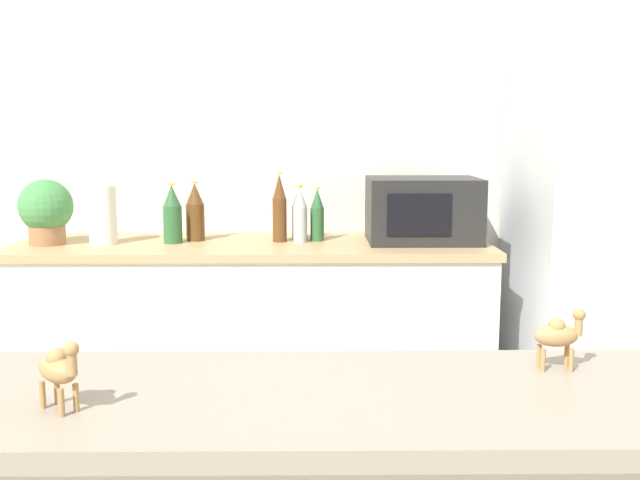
{
  "coord_description": "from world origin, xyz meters",
  "views": [
    {
      "loc": [
        -0.18,
        -0.68,
        1.42
      ],
      "look_at": [
        -0.15,
        1.42,
        1.1
      ],
      "focal_mm": 40.0,
      "sensor_mm": 36.0,
      "label": 1
    }
  ],
  "objects_px": {
    "refrigerator": "(629,253)",
    "back_bottle_0": "(195,213)",
    "camel_figurine": "(59,368)",
    "back_bottle_5": "(317,215)",
    "paper_towel_roll": "(103,215)",
    "back_bottle_1": "(172,215)",
    "microwave": "(423,210)",
    "back_bottle_4": "(300,214)",
    "back_bottle_3": "(279,209)",
    "camel_figurine_second": "(558,334)",
    "back_bottle_2": "(300,215)",
    "potted_plant": "(46,210)"
  },
  "relations": [
    {
      "from": "refrigerator",
      "to": "back_bottle_0",
      "type": "distance_m",
      "value": 1.89
    },
    {
      "from": "camel_figurine",
      "to": "refrigerator",
      "type": "bearing_deg",
      "value": 47.89
    },
    {
      "from": "back_bottle_5",
      "to": "camel_figurine",
      "type": "bearing_deg",
      "value": -101.25
    },
    {
      "from": "paper_towel_roll",
      "to": "camel_figurine",
      "type": "xyz_separation_m",
      "value": [
        0.51,
        -1.98,
        -0.0
      ]
    },
    {
      "from": "back_bottle_1",
      "to": "back_bottle_5",
      "type": "relative_size",
      "value": 1.09
    },
    {
      "from": "back_bottle_1",
      "to": "microwave",
      "type": "bearing_deg",
      "value": 1.61
    },
    {
      "from": "back_bottle_4",
      "to": "paper_towel_roll",
      "type": "bearing_deg",
      "value": -171.82
    },
    {
      "from": "back_bottle_5",
      "to": "microwave",
      "type": "bearing_deg",
      "value": -3.07
    },
    {
      "from": "back_bottle_0",
      "to": "back_bottle_3",
      "type": "distance_m",
      "value": 0.38
    },
    {
      "from": "camel_figurine_second",
      "to": "back_bottle_2",
      "type": "bearing_deg",
      "value": 105.15
    },
    {
      "from": "paper_towel_roll",
      "to": "potted_plant",
      "type": "bearing_deg",
      "value": -178.25
    },
    {
      "from": "paper_towel_roll",
      "to": "back_bottle_0",
      "type": "bearing_deg",
      "value": 14.47
    },
    {
      "from": "potted_plant",
      "to": "back_bottle_0",
      "type": "bearing_deg",
      "value": 9.67
    },
    {
      "from": "microwave",
      "to": "back_bottle_5",
      "type": "height_order",
      "value": "microwave"
    },
    {
      "from": "potted_plant",
      "to": "back_bottle_1",
      "type": "distance_m",
      "value": 0.53
    },
    {
      "from": "paper_towel_roll",
      "to": "back_bottle_2",
      "type": "height_order",
      "value": "paper_towel_roll"
    },
    {
      "from": "refrigerator",
      "to": "camel_figurine_second",
      "type": "distance_m",
      "value": 1.98
    },
    {
      "from": "refrigerator",
      "to": "camel_figurine_second",
      "type": "relative_size",
      "value": 15.84
    },
    {
      "from": "back_bottle_0",
      "to": "microwave",
      "type": "bearing_deg",
      "value": -2.12
    },
    {
      "from": "potted_plant",
      "to": "back_bottle_0",
      "type": "height_order",
      "value": "potted_plant"
    },
    {
      "from": "refrigerator",
      "to": "back_bottle_3",
      "type": "height_order",
      "value": "refrigerator"
    },
    {
      "from": "back_bottle_3",
      "to": "back_bottle_5",
      "type": "xyz_separation_m",
      "value": [
        0.17,
        0.02,
        -0.03
      ]
    },
    {
      "from": "microwave",
      "to": "potted_plant",
      "type": "bearing_deg",
      "value": -177.59
    },
    {
      "from": "back_bottle_2",
      "to": "back_bottle_3",
      "type": "xyz_separation_m",
      "value": [
        -0.09,
        0.02,
        0.03
      ]
    },
    {
      "from": "microwave",
      "to": "camel_figurine",
      "type": "xyz_separation_m",
      "value": [
        -0.87,
        -2.04,
        -0.02
      ]
    },
    {
      "from": "microwave",
      "to": "camel_figurine_second",
      "type": "height_order",
      "value": "microwave"
    },
    {
      "from": "back_bottle_3",
      "to": "camel_figurine_second",
      "type": "bearing_deg",
      "value": -72.45
    },
    {
      "from": "back_bottle_3",
      "to": "back_bottle_0",
      "type": "bearing_deg",
      "value": 174.64
    },
    {
      "from": "back_bottle_4",
      "to": "back_bottle_0",
      "type": "bearing_deg",
      "value": -177.15
    },
    {
      "from": "back_bottle_3",
      "to": "camel_figurine_second",
      "type": "relative_size",
      "value": 2.66
    },
    {
      "from": "back_bottle_0",
      "to": "camel_figurine",
      "type": "bearing_deg",
      "value": -86.45
    },
    {
      "from": "back_bottle_3",
      "to": "back_bottle_4",
      "type": "bearing_deg",
      "value": 33.68
    },
    {
      "from": "paper_towel_roll",
      "to": "back_bottle_3",
      "type": "bearing_deg",
      "value": 4.76
    },
    {
      "from": "refrigerator",
      "to": "paper_towel_roll",
      "type": "bearing_deg",
      "value": 178.79
    },
    {
      "from": "potted_plant",
      "to": "camel_figurine_second",
      "type": "relative_size",
      "value": 2.45
    },
    {
      "from": "microwave",
      "to": "camel_figurine_second",
      "type": "bearing_deg",
      "value": -91.22
    },
    {
      "from": "paper_towel_roll",
      "to": "back_bottle_1",
      "type": "distance_m",
      "value": 0.29
    },
    {
      "from": "back_bottle_4",
      "to": "back_bottle_5",
      "type": "bearing_deg",
      "value": -24.34
    },
    {
      "from": "microwave",
      "to": "camel_figurine_second",
      "type": "distance_m",
      "value": 1.86
    },
    {
      "from": "refrigerator",
      "to": "back_bottle_5",
      "type": "distance_m",
      "value": 1.35
    },
    {
      "from": "microwave",
      "to": "back_bottle_5",
      "type": "distance_m",
      "value": 0.46
    },
    {
      "from": "back_bottle_3",
      "to": "back_bottle_1",
      "type": "bearing_deg",
      "value": -175.97
    },
    {
      "from": "back_bottle_0",
      "to": "back_bottle_5",
      "type": "height_order",
      "value": "back_bottle_0"
    },
    {
      "from": "refrigerator",
      "to": "back_bottle_4",
      "type": "relative_size",
      "value": 7.47
    },
    {
      "from": "back_bottle_2",
      "to": "back_bottle_4",
      "type": "height_order",
      "value": "back_bottle_2"
    },
    {
      "from": "back_bottle_0",
      "to": "back_bottle_4",
      "type": "distance_m",
      "value": 0.46
    },
    {
      "from": "back_bottle_2",
      "to": "camel_figurine_second",
      "type": "height_order",
      "value": "back_bottle_2"
    },
    {
      "from": "potted_plant",
      "to": "back_bottle_4",
      "type": "xyz_separation_m",
      "value": [
        1.08,
        0.13,
        -0.03
      ]
    },
    {
      "from": "refrigerator",
      "to": "back_bottle_4",
      "type": "height_order",
      "value": "refrigerator"
    },
    {
      "from": "back_bottle_3",
      "to": "back_bottle_4",
      "type": "height_order",
      "value": "back_bottle_3"
    }
  ]
}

